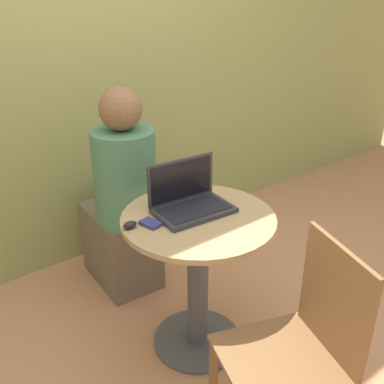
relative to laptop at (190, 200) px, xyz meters
name	(u,v)px	position (x,y,z in m)	size (l,w,h in m)	color
ground_plane	(197,341)	(-0.01, -0.08, -0.77)	(12.00, 12.00, 0.00)	tan
back_wall	(75,52)	(-0.01, 1.05, 0.53)	(7.00, 0.05, 2.60)	#939956
round_table	(198,262)	(-0.01, -0.08, -0.29)	(0.69, 0.69, 0.72)	#4C4C51
laptop	(190,200)	(0.00, 0.00, 0.00)	(0.36, 0.25, 0.22)	#2D2D33
cell_phone	(151,223)	(-0.22, -0.01, -0.04)	(0.08, 0.10, 0.02)	navy
computer_mouse	(130,225)	(-0.30, 0.02, -0.03)	(0.06, 0.04, 0.03)	black
chair_empty	(297,354)	(-0.07, -0.72, -0.31)	(0.51, 0.51, 0.88)	brown
person_seated	(123,209)	(-0.03, 0.58, -0.27)	(0.35, 0.53, 1.20)	brown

